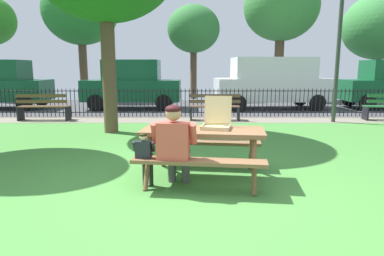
# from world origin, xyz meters

# --- Properties ---
(ground) EXTENTS (28.00, 11.21, 0.02)m
(ground) POSITION_xyz_m (0.00, 1.60, -0.01)
(ground) COLOR #458639
(cobblestone_walkway) EXTENTS (28.00, 1.40, 0.01)m
(cobblestone_walkway) POSITION_xyz_m (0.00, 6.51, -0.00)
(cobblestone_walkway) COLOR gray
(street_asphalt) EXTENTS (28.00, 6.16, 0.01)m
(street_asphalt) POSITION_xyz_m (0.00, 10.29, -0.01)
(street_asphalt) COLOR #424247
(picnic_table_foreground) EXTENTS (1.97, 1.69, 0.79)m
(picnic_table_foreground) POSITION_xyz_m (0.26, 0.55, 0.60)
(picnic_table_foreground) COLOR brown
(picnic_table_foreground) RESTS_ON ground
(pizza_box_open) EXTENTS (0.50, 0.53, 0.47)m
(pizza_box_open) POSITION_xyz_m (0.46, 0.65, 0.86)
(pizza_box_open) COLOR tan
(pizza_box_open) RESTS_ON picnic_table_foreground
(pizza_slice_on_table) EXTENTS (0.30, 0.26, 0.02)m
(pizza_slice_on_table) POSITION_xyz_m (-0.22, 0.52, 0.78)
(pizza_slice_on_table) COLOR #EEC652
(pizza_slice_on_table) RESTS_ON picnic_table_foreground
(adult_at_table) EXTENTS (0.63, 0.62, 1.19)m
(adult_at_table) POSITION_xyz_m (-0.14, 0.09, 0.66)
(adult_at_table) COLOR #474747
(adult_at_table) RESTS_ON ground
(child_at_table) EXTENTS (0.31, 0.31, 0.81)m
(child_at_table) POSITION_xyz_m (-0.55, 0.11, 0.50)
(child_at_table) COLOR black
(child_at_table) RESTS_ON ground
(iron_fence_streetside) EXTENTS (22.92, 0.03, 0.96)m
(iron_fence_streetside) POSITION_xyz_m (0.00, 7.21, 0.49)
(iron_fence_streetside) COLOR black
(iron_fence_streetside) RESTS_ON ground
(park_bench_left) EXTENTS (1.61, 0.50, 0.85)m
(park_bench_left) POSITION_xyz_m (-4.66, 6.37, 0.42)
(park_bench_left) COLOR brown
(park_bench_left) RESTS_ON ground
(park_bench_center) EXTENTS (1.61, 0.48, 0.85)m
(park_bench_center) POSITION_xyz_m (0.82, 6.37, 0.42)
(park_bench_center) COLOR brown
(park_bench_center) RESTS_ON ground
(lamp_post_walkway) EXTENTS (0.28, 0.28, 4.51)m
(lamp_post_walkway) POSITION_xyz_m (4.50, 6.04, 2.72)
(lamp_post_walkway) COLOR #2D382D
(lamp_post_walkway) RESTS_ON ground
(parked_car_center) EXTENTS (3.91, 1.84, 1.98)m
(parked_car_center) POSITION_xyz_m (-2.34, 9.57, 1.01)
(parked_car_center) COLOR #125132
(parked_car_center) RESTS_ON ground
(parked_car_right) EXTENTS (4.70, 2.16, 2.08)m
(parked_car_right) POSITION_xyz_m (3.38, 9.57, 1.10)
(parked_car_right) COLOR silver
(parked_car_right) RESTS_ON ground
(far_tree_midleft) EXTENTS (3.91, 3.91, 6.37)m
(far_tree_midleft) POSITION_xyz_m (-5.76, 14.11, 4.58)
(far_tree_midleft) COLOR brown
(far_tree_midleft) RESTS_ON ground
(far_tree_center) EXTENTS (2.77, 2.77, 4.94)m
(far_tree_center) POSITION_xyz_m (0.17, 14.11, 3.66)
(far_tree_center) COLOR brown
(far_tree_center) RESTS_ON ground
(far_tree_midright) EXTENTS (3.91, 3.91, 6.58)m
(far_tree_midright) POSITION_xyz_m (4.76, 14.11, 4.77)
(far_tree_midright) COLOR brown
(far_tree_midright) RESTS_ON ground
(far_tree_right) EXTENTS (3.79, 3.79, 5.51)m
(far_tree_right) POSITION_xyz_m (10.00, 14.11, 3.78)
(far_tree_right) COLOR brown
(far_tree_right) RESTS_ON ground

